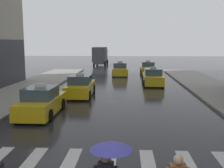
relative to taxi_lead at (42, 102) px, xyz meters
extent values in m
cube|color=silver|center=(1.57, -6.30, -0.72)|extent=(0.50, 2.80, 0.01)
cube|color=silver|center=(2.92, -6.30, -0.72)|extent=(0.50, 2.80, 0.01)
cube|color=silver|center=(4.27, -6.30, -0.72)|extent=(0.50, 2.80, 0.01)
cube|color=silver|center=(5.62, -6.30, -0.72)|extent=(0.50, 2.80, 0.01)
cube|color=silver|center=(6.97, -6.30, -0.72)|extent=(0.50, 2.80, 0.01)
cube|color=yellow|center=(0.00, 0.02, -0.16)|extent=(1.84, 4.51, 0.84)
cube|color=#384C5B|center=(0.00, -0.08, 0.58)|extent=(1.62, 2.11, 0.64)
cube|color=silver|center=(0.00, -0.08, 0.99)|extent=(0.60, 0.24, 0.18)
cylinder|color=black|center=(-0.84, 1.38, -0.39)|extent=(0.23, 0.66, 0.66)
cylinder|color=black|center=(0.87, 1.37, -0.39)|extent=(0.23, 0.66, 0.66)
cylinder|color=black|center=(-0.87, -1.32, -0.39)|extent=(0.23, 0.66, 0.66)
cylinder|color=black|center=(0.84, -1.33, -0.39)|extent=(0.23, 0.66, 0.66)
cube|color=#F2EAB2|center=(-0.61, 2.30, -0.12)|extent=(0.20, 0.04, 0.14)
cube|color=#F2EAB2|center=(0.65, 2.29, -0.12)|extent=(0.20, 0.04, 0.14)
cube|color=yellow|center=(1.28, 5.70, -0.16)|extent=(1.83, 4.51, 0.84)
cube|color=#384C5B|center=(1.28, 5.60, 0.58)|extent=(1.62, 2.11, 0.64)
cube|color=silver|center=(1.28, 5.60, 0.99)|extent=(0.60, 0.24, 0.18)
cylinder|color=black|center=(0.41, 7.04, -0.39)|extent=(0.23, 0.66, 0.66)
cylinder|color=black|center=(2.12, 7.06, -0.39)|extent=(0.23, 0.66, 0.66)
cylinder|color=black|center=(0.43, 4.34, -0.39)|extent=(0.23, 0.66, 0.66)
cylinder|color=black|center=(2.14, 4.36, -0.39)|extent=(0.23, 0.66, 0.66)
cube|color=#F2EAB2|center=(0.63, 7.96, -0.12)|extent=(0.20, 0.04, 0.14)
cube|color=#F2EAB2|center=(1.89, 7.97, -0.12)|extent=(0.20, 0.04, 0.14)
cube|color=yellow|center=(7.43, 11.65, -0.16)|extent=(1.86, 4.52, 0.84)
cube|color=#384C5B|center=(7.43, 11.55, 0.58)|extent=(1.63, 2.12, 0.64)
cube|color=silver|center=(7.43, 11.55, 0.99)|extent=(0.60, 0.25, 0.18)
cylinder|color=black|center=(6.59, 13.01, -0.39)|extent=(0.23, 0.66, 0.66)
cylinder|color=black|center=(8.30, 12.99, -0.39)|extent=(0.23, 0.66, 0.66)
cylinder|color=black|center=(6.56, 10.31, -0.39)|extent=(0.23, 0.66, 0.66)
cylinder|color=black|center=(8.27, 10.29, -0.39)|extent=(0.23, 0.66, 0.66)
cube|color=#F2EAB2|center=(6.83, 13.93, -0.12)|extent=(0.20, 0.04, 0.14)
cube|color=#F2EAB2|center=(8.09, 13.91, -0.12)|extent=(0.20, 0.04, 0.14)
cube|color=yellow|center=(4.02, 19.27, -0.16)|extent=(1.80, 4.50, 0.84)
cube|color=#384C5B|center=(4.02, 19.17, 0.58)|extent=(1.60, 2.10, 0.64)
cube|color=silver|center=(4.02, 19.17, 0.99)|extent=(0.60, 0.24, 0.18)
cylinder|color=black|center=(3.16, 20.62, -0.39)|extent=(0.22, 0.66, 0.66)
cylinder|color=black|center=(4.87, 20.62, -0.39)|extent=(0.22, 0.66, 0.66)
cylinder|color=black|center=(3.16, 17.92, -0.39)|extent=(0.22, 0.66, 0.66)
cylinder|color=black|center=(4.87, 17.92, -0.39)|extent=(0.22, 0.66, 0.66)
cube|color=#F2EAB2|center=(3.39, 21.54, -0.12)|extent=(0.20, 0.04, 0.14)
cube|color=#F2EAB2|center=(4.65, 21.54, -0.12)|extent=(0.20, 0.04, 0.14)
cube|color=yellow|center=(7.66, 21.29, -0.16)|extent=(1.86, 4.52, 0.84)
cube|color=#384C5B|center=(7.66, 21.19, 0.58)|extent=(1.63, 2.12, 0.64)
cube|color=silver|center=(7.66, 21.19, 0.99)|extent=(0.60, 0.25, 0.18)
cylinder|color=black|center=(6.83, 22.65, -0.39)|extent=(0.23, 0.66, 0.66)
cylinder|color=black|center=(8.54, 22.63, -0.39)|extent=(0.23, 0.66, 0.66)
cylinder|color=black|center=(6.79, 19.95, -0.39)|extent=(0.23, 0.66, 0.66)
cylinder|color=black|center=(8.50, 19.93, -0.39)|extent=(0.23, 0.66, 0.66)
cube|color=#F2EAB2|center=(7.06, 23.57, -0.12)|extent=(0.20, 0.04, 0.14)
cube|color=#F2EAB2|center=(8.32, 23.55, -0.12)|extent=(0.20, 0.04, 0.14)
cube|color=#2D2D2D|center=(0.00, 34.38, -0.07)|extent=(1.89, 6.62, 0.40)
cube|color=silver|center=(0.04, 37.68, 1.18)|extent=(2.12, 1.83, 2.10)
cube|color=#384C5B|center=(0.05, 38.60, 1.54)|extent=(1.89, 0.07, 0.95)
cube|color=#2D2D33|center=(-0.01, 33.48, 1.38)|extent=(2.26, 4.83, 2.50)
cylinder|color=black|center=(-0.96, 37.49, -0.27)|extent=(0.29, 0.90, 0.90)
cylinder|color=black|center=(1.04, 37.46, -0.27)|extent=(0.29, 0.90, 0.90)
cylinder|color=black|center=(-1.02, 32.95, -0.27)|extent=(0.29, 0.90, 0.90)
cylinder|color=black|center=(0.98, 32.92, -0.27)|extent=(0.29, 0.90, 0.90)
sphere|color=#9E7051|center=(4.41, -9.12, 0.82)|extent=(0.22, 0.22, 0.22)
cylinder|color=#4C4C4C|center=(4.53, -9.12, 0.70)|extent=(0.02, 0.02, 1.00)
cone|color=navy|center=(4.53, -9.12, 1.12)|extent=(0.96, 0.96, 0.20)
sphere|color=tan|center=(6.02, -9.13, 0.82)|extent=(0.22, 0.22, 0.22)
camera|label=1|loc=(4.87, -14.81, 3.36)|focal=43.15mm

